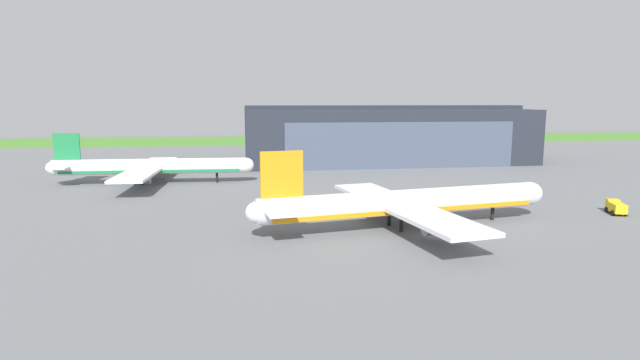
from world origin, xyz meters
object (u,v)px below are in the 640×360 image
object	(u,v)px
airliner_near_right	(405,203)
fuel_bowser	(616,207)
maintenance_hangar	(386,135)
airliner_far_left	(151,167)

from	to	relation	value
airliner_near_right	fuel_bowser	size ratio (longest dim) A/B	9.84
airliner_near_right	fuel_bowser	xyz separation A→B (m)	(37.92, 3.41, -2.55)
maintenance_hangar	airliner_far_left	distance (m)	73.19
maintenance_hangar	airliner_near_right	world-z (taller)	maintenance_hangar
maintenance_hangar	airliner_near_right	size ratio (longest dim) A/B	1.81
maintenance_hangar	airliner_near_right	distance (m)	83.72
fuel_bowser	airliner_far_left	bearing A→B (deg)	151.73
maintenance_hangar	fuel_bowser	xyz separation A→B (m)	(17.64, -77.69, -7.10)
airliner_far_left	airliner_near_right	world-z (taller)	airliner_near_right
maintenance_hangar	airliner_far_left	world-z (taller)	maintenance_hangar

